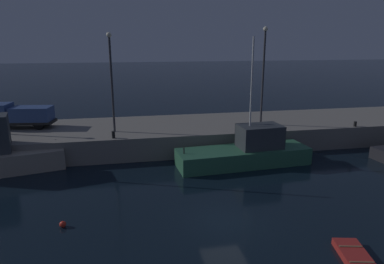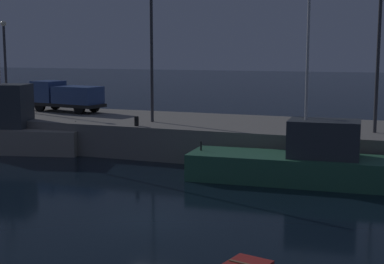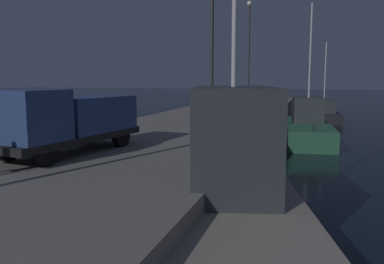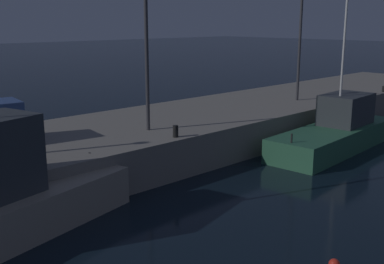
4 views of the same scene
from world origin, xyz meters
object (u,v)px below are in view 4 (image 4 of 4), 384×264
fishing_trawler_red (337,131)px  lamp_post_east (146,34)px  bollard_west (384,89)px  bollard_central (176,131)px  mooring_buoy_mid (334,264)px  lamp_post_central (301,26)px

fishing_trawler_red → lamp_post_east: lamp_post_east is taller
lamp_post_east → bollard_west: lamp_post_east is taller
bollard_west → bollard_central: bollard_central is taller
mooring_buoy_mid → bollard_west: size_ratio=0.74×
mooring_buoy_mid → lamp_post_central: lamp_post_central is taller
lamp_post_east → bollard_west: (22.70, -2.44, -4.79)m
bollard_west → bollard_central: bearing=179.5°
fishing_trawler_red → mooring_buoy_mid: bearing=-150.2°
fishing_trawler_red → lamp_post_central: 8.77m
bollard_central → mooring_buoy_mid: bearing=-103.8°
lamp_post_east → bollard_west: size_ratio=17.83×
fishing_trawler_red → bollard_central: size_ratio=18.65×
fishing_trawler_red → mooring_buoy_mid: (-13.52, -7.73, -0.93)m
lamp_post_central → lamp_post_east: bearing=-179.4°
fishing_trawler_red → lamp_post_east: bearing=155.1°
bollard_west → lamp_post_central: bearing=163.3°
mooring_buoy_mid → bollard_west: bearing=22.2°
bollard_central → fishing_trawler_red: bearing=-14.4°
fishing_trawler_red → lamp_post_central: bearing=58.1°
lamp_post_central → mooring_buoy_mid: bearing=-142.4°
mooring_buoy_mid → lamp_post_central: bearing=37.6°
lamp_post_east → lamp_post_central: (14.10, 0.14, 0.30)m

